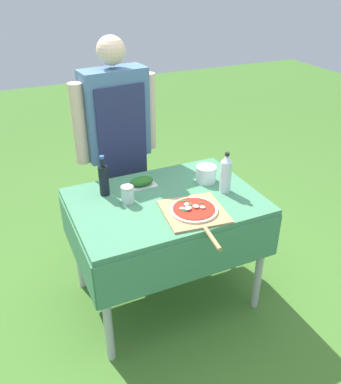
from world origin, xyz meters
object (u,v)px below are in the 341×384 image
herb_container (142,182)px  water_bottle (226,173)px  pizza_on_peel (194,212)px  person_cook (117,136)px  oil_bottle (104,179)px  sauce_jar (128,195)px  prep_table (165,213)px  mixing_tub (206,174)px

herb_container → water_bottle: bearing=-32.7°
pizza_on_peel → person_cook: bearing=107.6°
oil_bottle → sauce_jar: 0.19m
prep_table → herb_container: bearing=107.4°
water_bottle → mixing_tub: bearing=103.9°
herb_container → oil_bottle: bearing=-177.9°
person_cook → pizza_on_peel: person_cook is taller
prep_table → herb_container: (-0.07, 0.22, 0.13)m
herb_container → pizza_on_peel: bearing=-70.8°
person_cook → sauce_jar: person_cook is taller
prep_table → oil_bottle: oil_bottle is taller
oil_bottle → herb_container: bearing=2.1°
person_cook → prep_table: bearing=91.4°
oil_bottle → herb_container: size_ratio=1.40×
water_bottle → mixing_tub: (-0.04, 0.17, -0.07)m
water_bottle → oil_bottle: bearing=158.2°
pizza_on_peel → water_bottle: (0.29, 0.15, 0.11)m
pizza_on_peel → oil_bottle: bearing=140.0°
water_bottle → sauce_jar: (-0.60, 0.13, -0.08)m
oil_bottle → mixing_tub: 0.66m
oil_bottle → pizza_on_peel: bearing=-47.0°
prep_table → person_cook: (-0.08, 0.65, 0.29)m
prep_table → oil_bottle: size_ratio=4.41×
pizza_on_peel → water_bottle: bearing=34.3°
mixing_tub → herb_container: bearing=163.7°
oil_bottle → mixing_tub: size_ratio=1.96×
mixing_tub → sauce_jar: size_ratio=1.24×
prep_table → oil_bottle: 0.43m
mixing_tub → sauce_jar: (-0.55, -0.04, -0.01)m
pizza_on_peel → mixing_tub: mixing_tub is taller
herb_container → sauce_jar: 0.22m
person_cook → pizza_on_peel: 0.91m
prep_table → water_bottle: 0.45m
herb_container → mixing_tub: (0.40, -0.12, 0.03)m
pizza_on_peel → herb_container: herb_container is taller
pizza_on_peel → water_bottle: water_bottle is taller
mixing_tub → sauce_jar: bearing=-175.7°
prep_table → water_bottle: bearing=-10.1°
person_cook → mixing_tub: size_ratio=12.36×
herb_container → person_cook: bearing=91.6°
sauce_jar → person_cook: bearing=76.9°
prep_table → mixing_tub: (0.34, 0.10, 0.16)m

